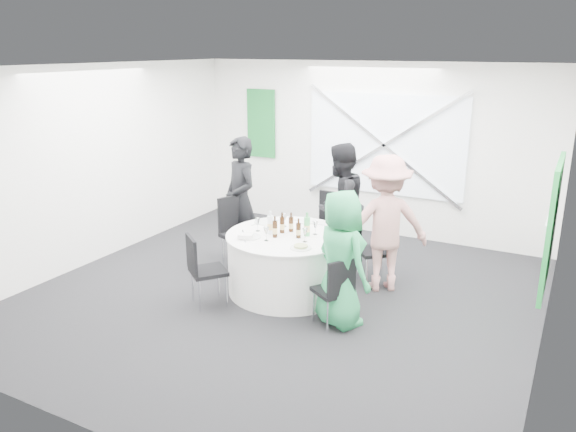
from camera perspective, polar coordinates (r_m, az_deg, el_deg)
The scene contains 46 objects.
floor at distance 7.15m, azimuth -0.76°, elevation -8.11°, with size 6.00×6.00×0.00m, color black.
ceiling at distance 6.48m, azimuth -0.86°, elevation 14.94°, with size 6.00×6.00×0.00m, color white.
wall_back at distance 9.36m, azimuth 8.11°, elevation 6.75°, with size 6.00×6.00×0.00m, color white.
wall_front at distance 4.42m, azimuth -19.94°, elevation -5.68°, with size 6.00×6.00×0.00m, color white.
wall_left at distance 8.50m, azimuth -18.91°, elevation 4.99°, with size 6.00×6.00×0.00m, color white.
wall_right at distance 5.91m, azimuth 25.66°, elevation -0.73°, with size 6.00×6.00×0.00m, color white.
window_panel at distance 9.21m, azimuth 9.81°, elevation 7.14°, with size 2.60×0.03×1.60m, color white.
window_brace_a at distance 9.17m, azimuth 9.73°, elevation 7.10°, with size 0.05×0.05×3.16m, color silver.
window_brace_b at distance 9.17m, azimuth 9.73°, elevation 7.10°, with size 0.05×0.05×3.16m, color silver.
green_banner at distance 10.12m, azimuth -2.75°, elevation 9.36°, with size 0.55×0.04×1.20m, color #125D2B.
green_sign at distance 6.54m, azimuth 25.21°, elevation -0.92°, with size 0.05×1.20×1.40m, color #178131.
banquet_table at distance 7.16m, azimuth 0.00°, elevation -4.75°, with size 1.56×1.56×0.76m.
chair_back at distance 8.08m, azimuth 4.21°, elevation -0.59°, with size 0.48×0.49×1.02m.
chair_back_left at distance 7.87m, azimuth -5.19°, elevation -1.08°, with size 0.60×0.60×1.02m.
chair_back_right at distance 7.44m, azimuth 9.48°, elevation -2.85°, with size 0.59×0.59×0.92m.
chair_front_right at distance 6.24m, azimuth 4.90°, elevation -7.21°, with size 0.52×0.52×0.82m.
chair_front_left at distance 6.77m, azimuth -8.78°, elevation -4.99°, with size 0.57×0.57×0.89m.
person_man_back_left at distance 8.07m, azimuth -4.86°, elevation 1.64°, with size 0.66×0.43×1.81m, color black.
person_man_back at distance 7.87m, azimuth 5.27°, elevation 1.04°, with size 0.86×0.47×1.76m, color black.
person_woman_pink at distance 7.17m, azimuth 9.81°, elevation -0.75°, with size 1.13×0.53×1.75m, color tan.
person_woman_green at distance 6.20m, azimuth 5.41°, elevation -4.38°, with size 0.76×0.49×1.55m, color #278F53.
plate_back at distance 7.52m, azimuth 1.97°, elevation -0.54°, with size 0.26×0.26×0.01m.
plate_back_left at distance 7.50m, azimuth -2.37°, elevation -0.61°, with size 0.28×0.28×0.01m.
plate_back_right at distance 7.10m, azimuth 4.68°, elevation -1.60°, with size 0.26×0.26×0.04m.
plate_front_right at distance 6.54m, azimuth 1.31°, elevation -3.17°, with size 0.25×0.25×0.04m.
plate_front_left at distance 6.94m, azimuth -3.98°, elevation -2.10°, with size 0.28×0.28×0.01m.
napkin at distance 6.86m, azimuth -4.34°, elevation -2.04°, with size 0.18×0.12×0.05m, color silver.
beer_bottle_a at distance 7.05m, azimuth -0.60°, elevation -0.93°, with size 0.06×0.06×0.27m.
beer_bottle_b at distance 7.11m, azimuth 0.31°, elevation -0.86°, with size 0.06×0.06×0.25m.
beer_bottle_c at distance 6.87m, azimuth 1.07°, elevation -1.49°, with size 0.06×0.06×0.25m.
beer_bottle_d at distance 6.89m, azimuth -1.33°, elevation -1.35°, with size 0.06×0.06×0.27m.
green_water_bottle at distance 6.95m, azimuth 1.94°, elevation -1.08°, with size 0.08×0.08×0.30m.
clear_water_bottle at distance 7.03m, azimuth -1.80°, elevation -0.89°, with size 0.08×0.08×0.29m.
wine_glass_a at distance 6.77m, azimuth -2.22°, elevation -1.52°, with size 0.07×0.07×0.17m.
wine_glass_b at distance 7.30m, azimuth -0.34°, elevation -0.12°, with size 0.07×0.07×0.17m.
wine_glass_c at distance 7.12m, azimuth -3.11°, elevation -0.58°, with size 0.07×0.07×0.17m.
wine_glass_d at distance 6.99m, azimuth 2.79°, elevation -0.91°, with size 0.07×0.07×0.17m.
wine_glass_e at distance 6.73m, azimuth 1.74°, elevation -1.62°, with size 0.07×0.07×0.17m.
fork_a at distance 6.93m, azimuth 4.66°, elevation -2.17°, with size 0.01×0.15×0.01m, color silver.
knife_a at distance 7.20m, azimuth 4.39°, elevation -1.42°, with size 0.01×0.15×0.01m, color silver.
fork_b at distance 7.55m, azimuth -1.33°, elevation -0.51°, with size 0.01×0.15×0.01m, color silver.
knife_b at distance 7.41m, azimuth -3.22°, elevation -0.86°, with size 0.01×0.15×0.01m, color silver.
fork_c at distance 7.13m, azimuth -4.58°, elevation -1.63°, with size 0.01×0.15×0.01m, color silver.
knife_c at distance 6.81m, azimuth -4.40°, elevation -2.50°, with size 0.01×0.15×0.01m, color silver.
fork_d at distance 7.41m, azimuth 3.28°, elevation -0.88°, with size 0.01×0.15×0.01m, color silver.
knife_d at distance 7.56m, azimuth 1.03°, elevation -0.49°, with size 0.01×0.15×0.01m, color silver.
Camera 1 is at (3.12, -5.68, 3.02)m, focal length 35.00 mm.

